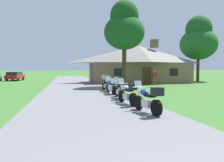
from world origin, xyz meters
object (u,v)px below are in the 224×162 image
at_px(motorcycle_green_third_in_row, 120,89).
at_px(parked_red_suv_far_left, 15,76).
at_px(motorcycle_blue_nearest_to_camera, 149,100).
at_px(bystander_red_shirt_near_lodge, 155,77).
at_px(motorcycle_silver_second_in_row, 128,93).
at_px(motorcycle_blue_fourth_in_row, 112,86).
at_px(tree_right_of_lodge, 199,40).
at_px(tree_by_lodge_front, 124,28).
at_px(motorcycle_black_farthest_in_row, 106,84).

xyz_separation_m(motorcycle_green_third_in_row, parked_red_suv_far_left, (-11.24, 24.81, 0.16)).
xyz_separation_m(motorcycle_blue_nearest_to_camera, bystander_red_shirt_near_lodge, (7.06, 16.37, 0.33)).
distance_m(motorcycle_silver_second_in_row, motorcycle_green_third_in_row, 2.38).
bearing_deg(parked_red_suv_far_left, motorcycle_silver_second_in_row, -63.21).
bearing_deg(motorcycle_blue_fourth_in_row, tree_right_of_lodge, 36.32).
height_order(motorcycle_green_third_in_row, bystander_red_shirt_near_lodge, bystander_red_shirt_near_lodge).
height_order(motorcycle_silver_second_in_row, parked_red_suv_far_left, parked_red_suv_far_left).
bearing_deg(tree_by_lodge_front, motorcycle_black_farthest_in_row, -122.90).
bearing_deg(tree_right_of_lodge, tree_by_lodge_front, -148.74).
bearing_deg(tree_right_of_lodge, motorcycle_silver_second_in_row, -130.23).
bearing_deg(tree_right_of_lodge, bystander_red_shirt_near_lodge, -148.43).
relative_size(motorcycle_black_farthest_in_row, parked_red_suv_far_left, 0.44).
distance_m(bystander_red_shirt_near_lodge, parked_red_suv_far_left, 22.63).
distance_m(bystander_red_shirt_near_lodge, tree_by_lodge_front, 7.29).
height_order(motorcycle_green_third_in_row, tree_right_of_lodge, tree_right_of_lodge).
height_order(motorcycle_black_farthest_in_row, tree_by_lodge_front, tree_by_lodge_front).
xyz_separation_m(tree_by_lodge_front, parked_red_suv_far_left, (-13.90, 15.89, -5.31)).
relative_size(motorcycle_blue_nearest_to_camera, tree_by_lodge_front, 0.23).
relative_size(motorcycle_green_third_in_row, motorcycle_blue_fourth_in_row, 1.00).
height_order(motorcycle_blue_nearest_to_camera, motorcycle_blue_fourth_in_row, same).
xyz_separation_m(motorcycle_blue_nearest_to_camera, motorcycle_green_third_in_row, (-0.04, 4.81, 0.00)).
height_order(bystander_red_shirt_near_lodge, parked_red_suv_far_left, bystander_red_shirt_near_lodge).
bearing_deg(tree_right_of_lodge, motorcycle_blue_fourth_in_row, -138.03).
distance_m(motorcycle_green_third_in_row, tree_by_lodge_front, 10.80).
bearing_deg(bystander_red_shirt_near_lodge, motorcycle_green_third_in_row, 73.38).
xyz_separation_m(motorcycle_blue_nearest_to_camera, tree_by_lodge_front, (2.61, 13.74, 5.46)).
height_order(tree_right_of_lodge, parked_red_suv_far_left, tree_right_of_lodge).
relative_size(tree_by_lodge_front, tree_right_of_lodge, 0.89).
height_order(motorcycle_black_farthest_in_row, parked_red_suv_far_left, parked_red_suv_far_left).
bearing_deg(motorcycle_silver_second_in_row, motorcycle_black_farthest_in_row, 79.28).
distance_m(motorcycle_blue_fourth_in_row, tree_right_of_lodge, 23.00).
xyz_separation_m(motorcycle_blue_fourth_in_row, tree_by_lodge_front, (2.64, 6.45, 5.47)).
height_order(motorcycle_blue_nearest_to_camera, motorcycle_silver_second_in_row, same).
distance_m(motorcycle_blue_nearest_to_camera, motorcycle_blue_fourth_in_row, 7.28).
relative_size(tree_right_of_lodge, parked_red_suv_far_left, 2.10).
relative_size(motorcycle_blue_fourth_in_row, tree_right_of_lodge, 0.21).
height_order(motorcycle_silver_second_in_row, motorcycle_black_farthest_in_row, same).
xyz_separation_m(motorcycle_blue_fourth_in_row, motorcycle_black_farthest_in_row, (0.03, 2.41, 0.01)).
xyz_separation_m(motorcycle_blue_fourth_in_row, parked_red_suv_far_left, (-11.25, 22.34, 0.17)).
bearing_deg(motorcycle_green_third_in_row, motorcycle_black_farthest_in_row, 90.15).
xyz_separation_m(motorcycle_black_farthest_in_row, parked_red_suv_far_left, (-11.28, 19.93, 0.16)).
bearing_deg(tree_by_lodge_front, motorcycle_blue_fourth_in_row, -112.29).
relative_size(motorcycle_silver_second_in_row, tree_by_lodge_front, 0.23).
bearing_deg(motorcycle_black_farthest_in_row, motorcycle_green_third_in_row, -95.47).
xyz_separation_m(motorcycle_black_farthest_in_row, tree_right_of_lodge, (16.54, 12.50, 5.67)).
relative_size(motorcycle_black_farthest_in_row, tree_right_of_lodge, 0.21).
height_order(motorcycle_silver_second_in_row, bystander_red_shirt_near_lodge, bystander_red_shirt_near_lodge).
height_order(tree_by_lodge_front, tree_right_of_lodge, tree_right_of_lodge).
height_order(motorcycle_blue_fourth_in_row, bystander_red_shirt_near_lodge, bystander_red_shirt_near_lodge).
distance_m(motorcycle_blue_fourth_in_row, bystander_red_shirt_near_lodge, 11.53).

